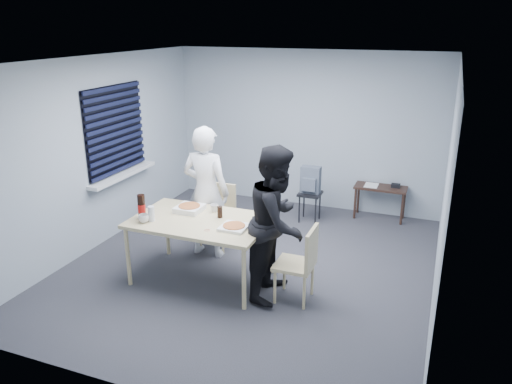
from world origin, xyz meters
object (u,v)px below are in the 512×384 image
at_px(chair_right, 302,259).
at_px(mug_a, 144,218).
at_px(person_white, 206,192).
at_px(soda_bottle, 142,207).
at_px(stool, 310,199).
at_px(dining_table, 200,224).
at_px(chair_far, 219,211).
at_px(backpack, 310,180).
at_px(mug_b, 214,208).
at_px(side_table, 380,191).
at_px(person_black, 277,222).

distance_m(chair_right, mug_a, 1.90).
bearing_deg(person_white, soda_bottle, 65.12).
distance_m(person_white, soda_bottle, 0.97).
bearing_deg(stool, dining_table, -107.61).
xyz_separation_m(chair_far, person_white, (-0.04, -0.30, 0.37)).
relative_size(chair_right, backpack, 2.11).
bearing_deg(backpack, chair_right, -61.66).
distance_m(dining_table, chair_far, 1.02).
bearing_deg(mug_a, dining_table, 28.61).
bearing_deg(dining_table, soda_bottle, -161.97).
distance_m(chair_right, mug_b, 1.32).
xyz_separation_m(stool, mug_a, (-1.30, -2.61, 0.47)).
bearing_deg(chair_far, stool, 54.51).
distance_m(chair_far, stool, 1.64).
bearing_deg(side_table, chair_right, -99.26).
bearing_deg(mug_a, stool, 63.45).
xyz_separation_m(mug_a, soda_bottle, (-0.09, 0.10, 0.10)).
distance_m(dining_table, backpack, 2.40).
relative_size(dining_table, side_table, 1.99).
bearing_deg(person_black, soda_bottle, 98.13).
height_order(chair_far, backpack, backpack).
distance_m(person_white, mug_b, 0.48).
bearing_deg(mug_a, soda_bottle, 131.24).
distance_m(chair_far, mug_b, 0.79).
height_order(dining_table, chair_far, chair_far).
distance_m(chair_far, person_black, 1.56).
bearing_deg(stool, side_table, 26.57).
relative_size(chair_right, soda_bottle, 2.99).
bearing_deg(soda_bottle, dining_table, 18.03).
relative_size(backpack, soda_bottle, 1.42).
bearing_deg(dining_table, side_table, 58.14).
distance_m(chair_right, backpack, 2.40).
bearing_deg(chair_far, mug_a, -105.59).
distance_m(mug_b, soda_bottle, 0.88).
bearing_deg(side_table, person_black, -105.66).
xyz_separation_m(person_white, mug_b, (0.30, -0.37, -0.05)).
bearing_deg(dining_table, backpack, 72.30).
xyz_separation_m(dining_table, stool, (0.73, 2.30, -0.36)).
bearing_deg(side_table, dining_table, -121.86).
bearing_deg(chair_far, person_white, -96.68).
relative_size(person_black, soda_bottle, 5.95).
bearing_deg(mug_a, backpack, 63.34).
xyz_separation_m(chair_right, soda_bottle, (-1.94, -0.17, 0.42)).
xyz_separation_m(chair_right, side_table, (0.46, 2.85, -0.06)).
bearing_deg(chair_far, mug_b, -68.74).
height_order(chair_right, side_table, chair_right).
distance_m(dining_table, soda_bottle, 0.72).
distance_m(side_table, backpack, 1.16).
xyz_separation_m(dining_table, backpack, (0.73, 2.28, -0.04)).
bearing_deg(backpack, side_table, 42.25).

